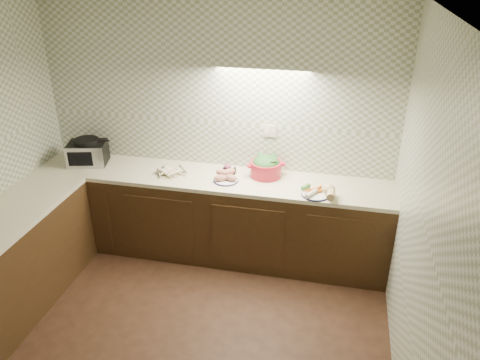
% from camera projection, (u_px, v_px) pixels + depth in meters
% --- Properties ---
extents(room, '(3.60, 3.60, 2.60)m').
position_uv_depth(room, '(144.00, 175.00, 3.03)').
color(room, black).
rests_on(room, ground).
extents(counter, '(3.60, 3.60, 0.90)m').
position_uv_depth(counter, '(115.00, 252.00, 4.28)').
color(counter, black).
rests_on(counter, ground).
extents(toaster_oven, '(0.44, 0.38, 0.27)m').
position_uv_depth(toaster_oven, '(88.00, 152.00, 4.89)').
color(toaster_oven, black).
rests_on(toaster_oven, counter).
extents(parsnip_pile, '(0.32, 0.32, 0.07)m').
position_uv_depth(parsnip_pile, '(168.00, 172.00, 4.69)').
color(parsnip_pile, beige).
rests_on(parsnip_pile, counter).
extents(sweet_potato_plate, '(0.25, 0.25, 0.11)m').
position_uv_depth(sweet_potato_plate, '(226.00, 177.00, 4.56)').
color(sweet_potato_plate, '#161840').
rests_on(sweet_potato_plate, counter).
extents(onion_bowl, '(0.14, 0.14, 0.10)m').
position_uv_depth(onion_bowl, '(229.00, 169.00, 4.72)').
color(onion_bowl, black).
rests_on(onion_bowl, counter).
extents(dutch_oven, '(0.40, 0.40, 0.21)m').
position_uv_depth(dutch_oven, '(266.00, 166.00, 4.63)').
color(dutch_oven, '#AF1A29').
rests_on(dutch_oven, counter).
extents(veg_plate, '(0.33, 0.26, 0.12)m').
position_uv_depth(veg_plate, '(321.00, 191.00, 4.29)').
color(veg_plate, '#161840').
rests_on(veg_plate, counter).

